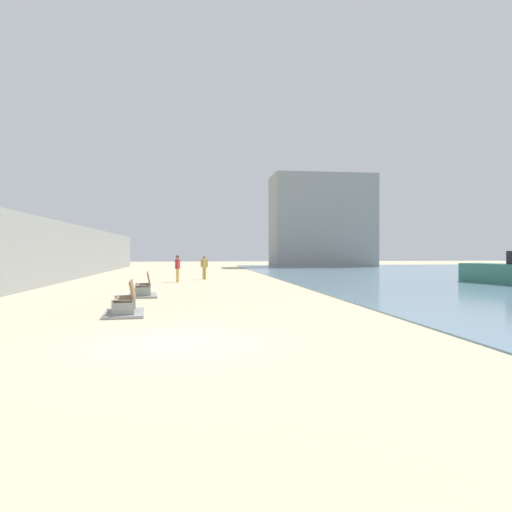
% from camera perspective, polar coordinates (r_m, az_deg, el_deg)
% --- Properties ---
extents(ground_plane, '(120.00, 120.00, 0.00)m').
position_cam_1_polar(ground_plane, '(27.77, -8.49, -3.22)').
color(ground_plane, '#C6B793').
extents(seawall, '(0.80, 64.00, 3.58)m').
position_cam_1_polar(seawall, '(28.83, -23.58, 0.44)').
color(seawall, gray).
rests_on(seawall, ground).
extents(bench_near, '(1.29, 2.19, 0.98)m').
position_cam_1_polar(bench_near, '(14.37, -15.33, -5.82)').
color(bench_near, gray).
rests_on(bench_near, ground).
extents(bench_far, '(1.30, 2.20, 0.98)m').
position_cam_1_polar(bench_far, '(19.95, -13.27, -4.04)').
color(bench_far, gray).
rests_on(bench_far, ground).
extents(person_walking, '(0.49, 0.30, 1.55)m').
position_cam_1_polar(person_walking, '(31.27, -6.19, -1.17)').
color(person_walking, gold).
rests_on(person_walking, ground).
extents(person_standing, '(0.30, 0.49, 1.62)m').
position_cam_1_polar(person_standing, '(28.56, -9.34, -1.24)').
color(person_standing, gold).
rests_on(person_standing, ground).
extents(harbor_building, '(12.00, 6.00, 10.89)m').
position_cam_1_polar(harbor_building, '(57.90, 7.85, 4.12)').
color(harbor_building, gray).
rests_on(harbor_building, ground).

